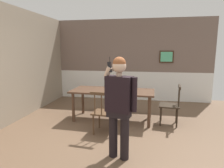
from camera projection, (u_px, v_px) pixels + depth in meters
The scene contains 7 objects.
ground_plane at pixel (117, 140), 3.80m from camera, with size 7.24×7.24×0.00m, color brown.
room_back_partition at pixel (132, 62), 6.77m from camera, with size 5.33×0.17×2.77m.
dining_table at pixel (113, 94), 4.80m from camera, with size 2.04×0.92×0.76m.
chair_near_window at pixel (104, 112), 4.05m from camera, with size 0.51×0.51×0.92m.
chair_by_doorway at pixel (118, 94), 5.61m from camera, with size 0.41×0.41×1.01m.
chair_at_table_head at pixel (171, 105), 4.54m from camera, with size 0.49×0.49×0.94m.
person_figure at pixel (119, 102), 3.02m from camera, with size 0.55×0.31×1.63m.
Camera 1 is at (0.55, -3.52, 1.73)m, focal length 31.19 mm.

